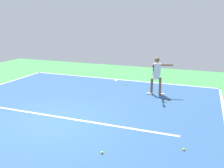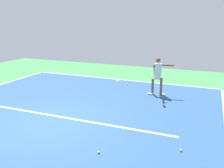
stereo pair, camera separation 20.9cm
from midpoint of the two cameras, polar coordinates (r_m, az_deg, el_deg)
name	(u,v)px [view 1 (the left image)]	position (r m, az deg, el deg)	size (l,w,h in m)	color
ground_plane	(53,122)	(8.36, -14.43, -8.66)	(21.10, 21.10, 0.00)	#428E4C
court_surface	(53,122)	(8.36, -14.43, -8.65)	(10.75, 12.79, 0.00)	#2D5484
court_line_baseline_near	(117,79)	(13.73, 0.85, 1.08)	(10.75, 0.10, 0.01)	white
court_line_service	(60,117)	(8.70, -12.72, -7.58)	(8.06, 0.10, 0.01)	white
court_line_centre_mark	(116,80)	(13.55, 0.56, 0.89)	(0.10, 0.30, 0.01)	white
tennis_player	(157,74)	(10.82, 9.85, 2.35)	(1.08, 1.24, 1.70)	brown
tennis_ball_near_service_line	(126,84)	(12.56, 2.78, -0.11)	(0.07, 0.07, 0.07)	#CCE033
tennis_ball_by_sideline	(166,102)	(10.17, 11.92, -4.04)	(0.07, 0.07, 0.07)	yellow
tennis_ball_by_baseline	(184,149)	(6.71, 15.55, -14.54)	(0.07, 0.07, 0.07)	yellow
tennis_ball_far_corner	(102,153)	(6.36, -3.35, -15.72)	(0.07, 0.07, 0.07)	#CCE033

